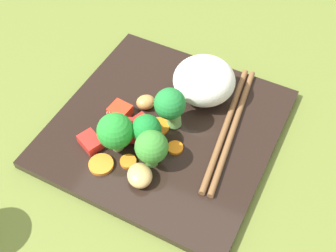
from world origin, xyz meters
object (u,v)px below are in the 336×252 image
Objects in this scene: chopstick_pair at (230,127)px; carrot_slice_0 at (101,164)px; rice_mound at (204,81)px; broccoli_floret_1 at (152,148)px; square_plate at (166,127)px.

carrot_slice_0 is at bearing 129.77° from chopstick_pair.
chopstick_pair is at bearing 53.84° from rice_mound.
broccoli_floret_1 is 0.24× the size of chopstick_pair.
chopstick_pair is (-2.97, 8.15, 1.03)cm from square_plate.
chopstick_pair is (-12.40, 12.77, 0.17)cm from carrot_slice_0.
square_plate is 10.54cm from carrot_slice_0.
square_plate is at bearing 105.63° from chopstick_pair.
broccoli_floret_1 is (6.32, 1.03, 3.82)cm from square_plate.
square_plate is 7.45cm from broccoli_floret_1.
chopstick_pair reaches higher than square_plate.
rice_mound is 18.20cm from carrot_slice_0.
square_plate is 9.14× the size of carrot_slice_0.
carrot_slice_0 reaches higher than square_plate.
broccoli_floret_1 is at bearing 118.83° from carrot_slice_0.
rice_mound is at bearing 156.07° from carrot_slice_0.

